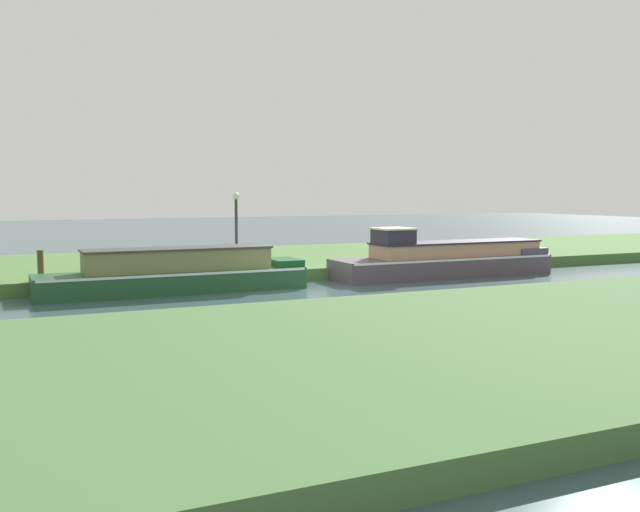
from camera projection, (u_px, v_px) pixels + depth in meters
The scene contains 7 objects.
ground_plane at pixel (308, 290), 21.53m from camera, with size 120.00×120.00×0.00m, color #385153.
riverbank_far at pixel (235, 263), 27.83m from camera, with size 72.00×10.00×0.40m, color #4A7135.
riverbank_near at pixel (503, 339), 13.38m from camera, with size 72.00×10.00×0.40m, color #456A38.
slate_barge at pixel (446, 259), 25.01m from camera, with size 8.15×1.88×1.75m.
forest_narrowboat at pixel (177, 273), 21.01m from camera, with size 7.85×1.64×1.33m.
lamp_post at pixel (236, 219), 24.20m from camera, with size 0.24×0.24×2.54m.
mooring_post_near at pixel (41, 265), 20.60m from camera, with size 0.18×0.18×0.88m, color #4A3C21.
Camera 1 is at (-8.69, -19.50, 2.97)m, focal length 40.07 mm.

